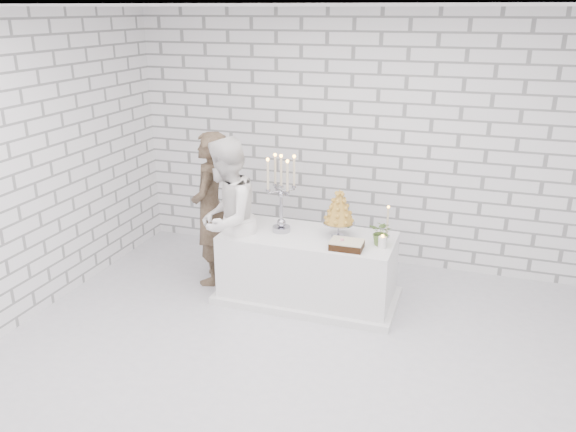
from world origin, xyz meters
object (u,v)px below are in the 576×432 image
(candelabra, at_px, (281,194))
(croquembouche, at_px, (339,213))
(cake_table, at_px, (308,268))
(bride, at_px, (226,220))
(groom, at_px, (210,209))

(candelabra, bearing_deg, croquembouche, 4.00)
(cake_table, height_order, candelabra, candelabra)
(bride, relative_size, croquembouche, 3.39)
(groom, distance_m, croquembouche, 1.49)
(bride, bearing_deg, groom, -135.50)
(cake_table, xyz_separation_m, croquembouche, (0.31, 0.06, 0.63))
(cake_table, relative_size, croquembouche, 3.47)
(groom, distance_m, candelabra, 0.93)
(croquembouche, bearing_deg, groom, 177.74)
(bride, distance_m, candelabra, 0.65)
(groom, bearing_deg, croquembouche, 77.43)
(cake_table, bearing_deg, croquembouche, 10.27)
(cake_table, bearing_deg, groom, 174.42)
(candelabra, relative_size, croquembouche, 1.62)
(cake_table, distance_m, candelabra, 0.85)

